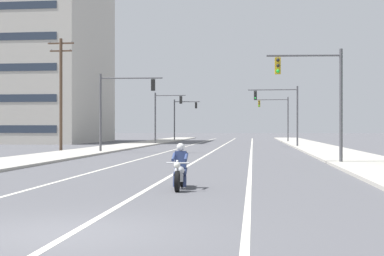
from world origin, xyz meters
TOP-DOWN VIEW (x-y plane):
  - ground_plane at (0.00, 0.00)m, footprint 400.00×400.00m
  - lane_stripe_center at (0.17, 45.00)m, footprint 0.16×100.00m
  - lane_stripe_left at (-3.54, 45.00)m, footprint 0.16×100.00m
  - lane_stripe_right at (3.37, 45.00)m, footprint 0.16×100.00m
  - sidewalk_kerb_right at (9.70, 40.00)m, footprint 4.40×110.00m
  - sidewalk_kerb_left at (-9.70, 40.00)m, footprint 4.40×110.00m
  - motorcycle_with_rider at (1.18, 7.50)m, footprint 0.70×2.19m
  - traffic_signal_near_right at (7.07, 20.10)m, footprint 4.06×0.57m
  - traffic_signal_near_left at (-6.97, 31.99)m, footprint 4.99×0.49m
  - traffic_signal_mid_right at (6.52, 46.26)m, footprint 5.06×0.37m
  - traffic_signal_mid_left at (-7.13, 54.74)m, footprint 3.77×0.39m
  - traffic_signal_far_right at (6.93, 65.78)m, footprint 4.69×0.43m
  - traffic_signal_far_left at (-7.02, 70.37)m, footprint 3.90×0.37m
  - utility_pole_left_near at (-12.76, 35.11)m, footprint 2.27×0.26m
  - apartment_building_far_left_block at (-28.90, 61.81)m, footprint 23.02×20.18m

SIDE VIEW (x-z plane):
  - ground_plane at x=0.00m, z-range 0.00..0.00m
  - lane_stripe_center at x=0.17m, z-range 0.00..0.01m
  - lane_stripe_left at x=-3.54m, z-range 0.00..0.01m
  - lane_stripe_right at x=3.37m, z-range 0.00..0.01m
  - sidewalk_kerb_right at x=9.70m, z-range 0.00..0.14m
  - sidewalk_kerb_left at x=-9.70m, z-range 0.00..0.14m
  - motorcycle_with_rider at x=1.18m, z-range -0.14..1.32m
  - traffic_signal_mid_left at x=-7.13m, z-range 0.93..7.13m
  - traffic_signal_far_left at x=-7.02m, z-range 0.94..7.14m
  - traffic_signal_near_right at x=7.07m, z-range 0.95..7.15m
  - traffic_signal_far_right at x=6.93m, z-range 0.99..7.19m
  - traffic_signal_near_left at x=-6.97m, z-range 1.00..7.20m
  - traffic_signal_mid_right at x=6.52m, z-range 1.01..7.21m
  - utility_pole_left_near at x=-12.76m, z-range 0.37..9.93m
  - apartment_building_far_left_block at x=-28.90m, z-range 0.00..25.96m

